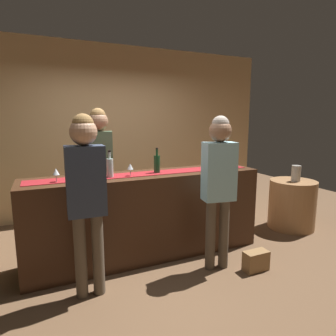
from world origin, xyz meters
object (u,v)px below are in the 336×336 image
at_px(wine_bottle_amber, 93,167).
at_px(customer_browsing, 86,187).
at_px(wine_glass_mid_counter, 220,159).
at_px(wine_glass_near_customer, 130,167).
at_px(bartender, 100,160).
at_px(customer_sipping, 219,177).
at_px(handbag, 256,261).
at_px(wine_glass_far_end, 56,172).
at_px(wine_bottle_clear, 110,167).
at_px(wine_bottle_green, 157,164).
at_px(vase_on_side_table, 296,174).
at_px(round_side_table, 292,204).

relative_size(wine_bottle_amber, customer_browsing, 0.18).
bearing_deg(customer_browsing, wine_glass_mid_counter, 21.08).
height_order(wine_glass_near_customer, bartender, bartender).
bearing_deg(customer_sipping, handbag, -22.26).
xyz_separation_m(customer_sipping, handbag, (0.37, -0.23, -0.94)).
bearing_deg(wine_bottle_amber, handbag, -29.79).
relative_size(wine_glass_far_end, customer_browsing, 0.08).
bearing_deg(wine_glass_mid_counter, customer_browsing, -161.41).
xyz_separation_m(wine_bottle_clear, wine_glass_mid_counter, (1.53, 0.11, -0.01)).
distance_m(wine_bottle_green, vase_on_side_table, 2.20).
distance_m(wine_glass_far_end, customer_browsing, 0.55).
bearing_deg(vase_on_side_table, round_side_table, 69.09).
xyz_separation_m(wine_bottle_amber, handbag, (1.58, -0.90, -1.02)).
bearing_deg(handbag, customer_browsing, 170.63).
relative_size(wine_bottle_clear, wine_glass_near_customer, 2.10).
relative_size(bartender, handbag, 6.42).
xyz_separation_m(bartender, vase_on_side_table, (2.75, -0.69, -0.27)).
bearing_deg(wine_bottle_clear, customer_browsing, -123.00).
bearing_deg(round_side_table, handbag, -149.88).
bearing_deg(round_side_table, customer_browsing, -170.77).
bearing_deg(wine_bottle_clear, wine_bottle_green, 4.96).
height_order(round_side_table, vase_on_side_table, vase_on_side_table).
bearing_deg(wine_glass_mid_counter, customer_sipping, -125.27).
distance_m(wine_bottle_amber, wine_glass_mid_counter, 1.70).
distance_m(wine_bottle_green, customer_sipping, 0.78).
bearing_deg(wine_glass_near_customer, vase_on_side_table, -1.02).
height_order(vase_on_side_table, handbag, vase_on_side_table).
relative_size(wine_glass_near_customer, customer_sipping, 0.08).
bearing_deg(customer_browsing, wine_glass_far_end, 116.52).
distance_m(wine_glass_far_end, bartender, 0.86).
xyz_separation_m(bartender, customer_browsing, (-0.34, -1.14, -0.07)).
bearing_deg(wine_bottle_green, customer_sipping, -53.24).
bearing_deg(wine_bottle_amber, wine_bottle_clear, -30.34).
distance_m(wine_bottle_amber, customer_sipping, 1.39).
height_order(wine_bottle_green, customer_sipping, customer_sipping).
xyz_separation_m(wine_glass_far_end, customer_sipping, (1.60, -0.56, -0.08)).
relative_size(wine_glass_near_customer, handbag, 0.51).
xyz_separation_m(wine_bottle_clear, wine_glass_far_end, (-0.56, -0.02, -0.01)).
height_order(wine_bottle_clear, customer_browsing, customer_browsing).
relative_size(round_side_table, vase_on_side_table, 3.08).
bearing_deg(customer_sipping, wine_bottle_green, 136.72).
distance_m(customer_browsing, vase_on_side_table, 3.13).
relative_size(wine_bottle_green, customer_sipping, 0.18).
xyz_separation_m(wine_bottle_amber, bartender, (0.18, 0.53, -0.00)).
xyz_separation_m(wine_bottle_clear, bartender, (0.01, 0.63, -0.00)).
height_order(wine_bottle_clear, handbag, wine_bottle_clear).
distance_m(wine_bottle_clear, wine_glass_far_end, 0.56).
bearing_deg(wine_bottle_amber, vase_on_side_table, -3.13).
bearing_deg(wine_glass_mid_counter, vase_on_side_table, -7.88).
xyz_separation_m(wine_glass_far_end, bartender, (0.57, 0.64, 0.00)).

